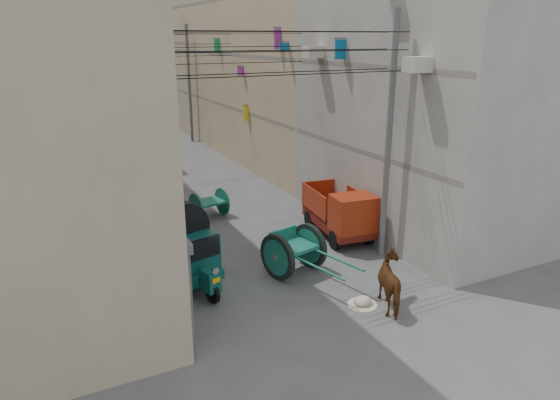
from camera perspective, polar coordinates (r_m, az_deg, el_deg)
ground at (r=11.74m, az=15.51°, el=-20.21°), size 140.00×140.00×0.00m
building_row_right at (r=43.24m, az=-7.11°, el=17.09°), size 8.00×62.00×14.00m
end_cap_building at (r=72.88m, az=-22.26°, el=16.35°), size 22.00×10.00×13.00m
shutters_left at (r=18.08m, az=-16.68°, el=-0.92°), size 0.18×14.40×2.88m
signboards at (r=29.23m, az=-13.52°, el=10.33°), size 8.22×40.52×5.67m
ac_units at (r=17.54m, az=9.68°, el=18.80°), size 0.70×6.55×3.35m
utility_poles at (r=24.69m, az=-11.01°, el=10.47°), size 7.40×22.20×8.00m
overhead_cables at (r=21.99m, az=-9.51°, el=16.89°), size 7.40×22.52×1.12m
auto_rickshaw at (r=15.13m, az=-10.91°, el=-5.51°), size 2.08×2.93×1.99m
tonga_cart at (r=15.77m, az=1.61°, el=-5.78°), size 1.99×3.45×1.47m
mini_truck at (r=18.42m, az=7.20°, el=-1.80°), size 1.91×3.57×1.92m
second_cart at (r=20.80m, az=-8.10°, el=-0.38°), size 1.50×1.38×1.15m
feed_sack at (r=14.43m, az=9.41°, el=-11.29°), size 0.52×0.42×0.26m
horse at (r=14.19m, az=12.89°, el=-9.25°), size 1.35×1.92×1.48m
distant_car_white at (r=34.75m, az=-18.00°, el=6.27°), size 1.99×3.36×1.07m
distant_car_grey at (r=35.72m, az=-14.18°, el=6.99°), size 1.76×3.70×1.17m
distant_car_green at (r=42.61m, az=-18.54°, el=8.29°), size 2.33×4.01×1.09m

